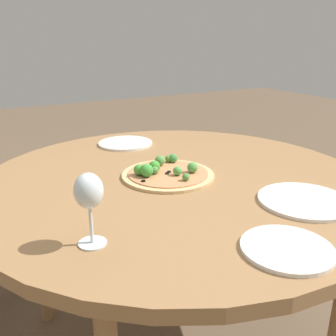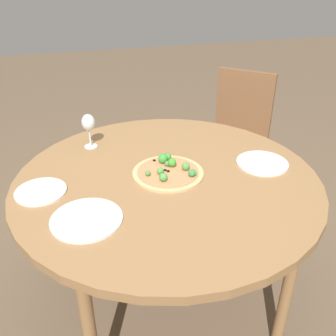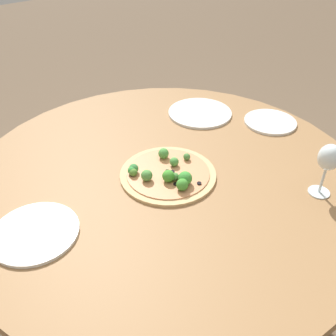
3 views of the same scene
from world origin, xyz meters
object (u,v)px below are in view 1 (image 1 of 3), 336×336
Objects in this scene: plate_near at (304,201)px; plate_far at (125,143)px; wine_glass at (89,194)px; plate_side at (287,249)px; pizza at (166,172)px.

plate_near is 1.11× the size of plate_far.
wine_glass is 0.62m from plate_near.
wine_glass is 0.85m from plate_far.
wine_glass is 0.45m from plate_side.
pizza is 1.52× the size of plate_side.
plate_far is (-0.74, 0.40, -0.12)m from wine_glass.
plate_near is at bearing 32.37° from pizza.
wine_glass is at bearing -28.27° from plate_far.
plate_far is (-0.44, 0.04, -0.01)m from pizza.
wine_glass is 0.84× the size of plate_side.
wine_glass is at bearing -50.02° from pizza.
plate_side is at bearing 56.96° from wine_glass.
plate_near is 1.27× the size of plate_side.
plate_side is at bearing -55.70° from plate_near.
pizza reaches higher than plate_side.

